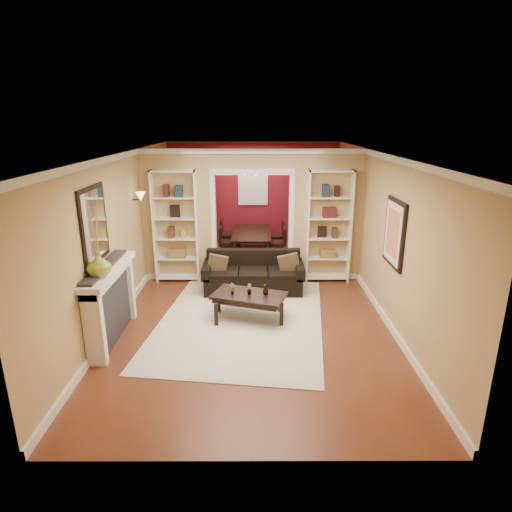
{
  "coord_description": "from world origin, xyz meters",
  "views": [
    {
      "loc": [
        0.06,
        -7.41,
        3.21
      ],
      "look_at": [
        0.07,
        -0.8,
        1.11
      ],
      "focal_mm": 30.0,
      "sensor_mm": 36.0,
      "label": 1
    }
  ],
  "objects_px": {
    "fireplace": "(113,304)",
    "sofa": "(253,272)",
    "coffee_table": "(249,306)",
    "bookshelf_left": "(176,227)",
    "dining_table": "(253,244)",
    "bookshelf_right": "(329,227)"
  },
  "relations": [
    {
      "from": "coffee_table",
      "to": "bookshelf_left",
      "type": "distance_m",
      "value": 2.55
    },
    {
      "from": "sofa",
      "to": "fireplace",
      "type": "height_order",
      "value": "fireplace"
    },
    {
      "from": "bookshelf_left",
      "to": "dining_table",
      "type": "height_order",
      "value": "bookshelf_left"
    },
    {
      "from": "bookshelf_left",
      "to": "fireplace",
      "type": "relative_size",
      "value": 1.35
    },
    {
      "from": "sofa",
      "to": "coffee_table",
      "type": "bearing_deg",
      "value": -93.01
    },
    {
      "from": "sofa",
      "to": "dining_table",
      "type": "bearing_deg",
      "value": 90.57
    },
    {
      "from": "sofa",
      "to": "bookshelf_left",
      "type": "bearing_deg",
      "value": 159.73
    },
    {
      "from": "sofa",
      "to": "fireplace",
      "type": "distance_m",
      "value": 2.88
    },
    {
      "from": "coffee_table",
      "to": "fireplace",
      "type": "relative_size",
      "value": 0.7
    },
    {
      "from": "dining_table",
      "to": "sofa",
      "type": "bearing_deg",
      "value": -179.43
    },
    {
      "from": "sofa",
      "to": "bookshelf_left",
      "type": "distance_m",
      "value": 1.84
    },
    {
      "from": "dining_table",
      "to": "bookshelf_right",
      "type": "bearing_deg",
      "value": -139.0
    },
    {
      "from": "fireplace",
      "to": "sofa",
      "type": "bearing_deg",
      "value": 42.74
    },
    {
      "from": "fireplace",
      "to": "coffee_table",
      "type": "bearing_deg",
      "value": 18.69
    },
    {
      "from": "coffee_table",
      "to": "sofa",
      "type": "bearing_deg",
      "value": 105.47
    },
    {
      "from": "dining_table",
      "to": "coffee_table",
      "type": "bearing_deg",
      "value": 179.33
    },
    {
      "from": "fireplace",
      "to": "dining_table",
      "type": "distance_m",
      "value": 4.8
    },
    {
      "from": "bookshelf_right",
      "to": "fireplace",
      "type": "height_order",
      "value": "bookshelf_right"
    },
    {
      "from": "sofa",
      "to": "bookshelf_left",
      "type": "height_order",
      "value": "bookshelf_left"
    },
    {
      "from": "sofa",
      "to": "bookshelf_right",
      "type": "relative_size",
      "value": 0.85
    },
    {
      "from": "fireplace",
      "to": "dining_table",
      "type": "relative_size",
      "value": 1.01
    },
    {
      "from": "bookshelf_left",
      "to": "fireplace",
      "type": "xyz_separation_m",
      "value": [
        -0.54,
        -2.53,
        -0.57
      ]
    }
  ]
}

